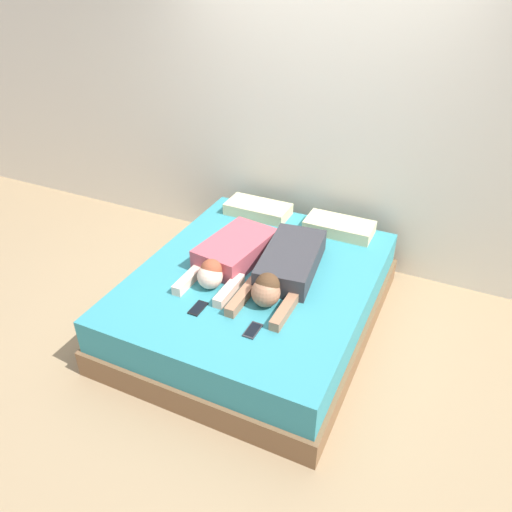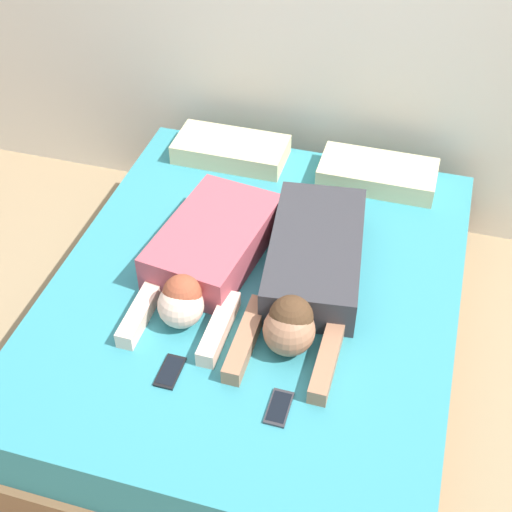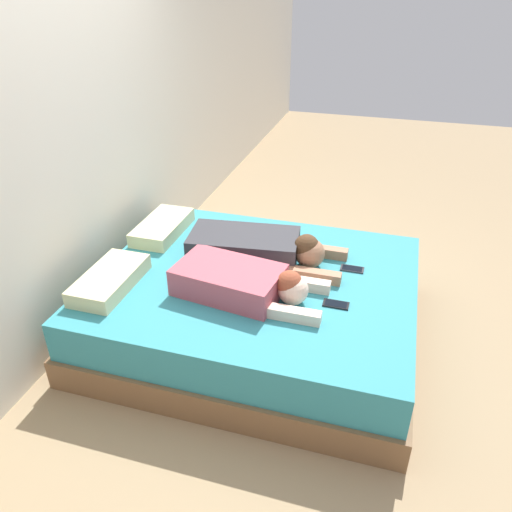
% 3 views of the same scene
% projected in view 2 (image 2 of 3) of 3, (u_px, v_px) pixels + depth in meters
% --- Properties ---
extents(ground_plane, '(12.00, 12.00, 0.00)m').
position_uv_depth(ground_plane, '(256.00, 354.00, 3.31)').
color(ground_plane, '#9E8460').
extents(bed, '(1.73, 2.09, 0.47)m').
position_uv_depth(bed, '(256.00, 320.00, 3.16)').
color(bed, brown).
rests_on(bed, ground_plane).
extents(pillow_head_left, '(0.56, 0.28, 0.10)m').
position_uv_depth(pillow_head_left, '(231.00, 150.00, 3.64)').
color(pillow_head_left, beige).
rests_on(pillow_head_left, bed).
extents(pillow_head_right, '(0.56, 0.28, 0.10)m').
position_uv_depth(pillow_head_right, '(378.00, 174.00, 3.49)').
color(pillow_head_right, beige).
rests_on(pillow_head_right, bed).
extents(person_left, '(0.47, 0.94, 0.21)m').
position_uv_depth(person_left, '(206.00, 255.00, 2.99)').
color(person_left, '#B24C59').
rests_on(person_left, bed).
extents(person_right, '(0.46, 1.08, 0.23)m').
position_uv_depth(person_right, '(309.00, 272.00, 2.92)').
color(person_right, '#333338').
rests_on(person_right, bed).
extents(cell_phone_left, '(0.08, 0.15, 0.01)m').
position_uv_depth(cell_phone_left, '(170.00, 372.00, 2.64)').
color(cell_phone_left, black).
rests_on(cell_phone_left, bed).
extents(cell_phone_right, '(0.08, 0.15, 0.01)m').
position_uv_depth(cell_phone_right, '(279.00, 408.00, 2.52)').
color(cell_phone_right, '#2D2D33').
rests_on(cell_phone_right, bed).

